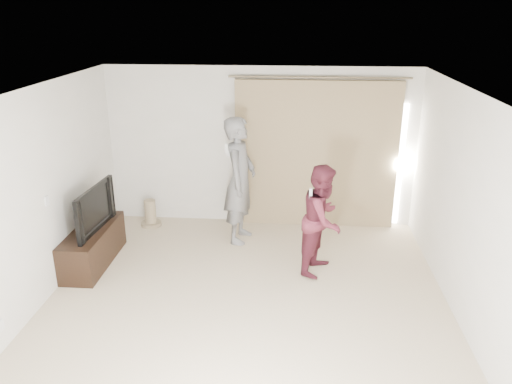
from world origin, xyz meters
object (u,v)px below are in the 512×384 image
Objects in this scene: person_woman at (323,219)px; person_man at (240,180)px; tv_console at (93,246)px; tv at (88,208)px.

person_man is at bearing 143.80° from person_woman.
person_man is (2.00, 0.95, 0.71)m from tv_console.
person_man is at bearing 25.33° from tv_console.
tv is 3.22m from person_woman.
tv is (0.00, 0.00, 0.58)m from tv_console.
person_woman is (3.22, 0.06, 0.50)m from tv_console.
person_man reaches higher than tv_console.
person_man reaches higher than person_woman.
person_woman is at bearing -84.90° from tv.
tv_console is at bearing 0.00° from tv.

